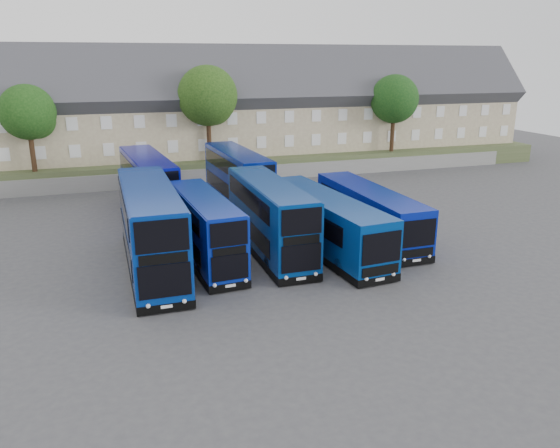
{
  "coord_description": "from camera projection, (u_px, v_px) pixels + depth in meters",
  "views": [
    {
      "loc": [
        -8.03,
        -27.7,
        11.72
      ],
      "look_at": [
        1.69,
        2.07,
        2.2
      ],
      "focal_mm": 35.0,
      "sensor_mm": 36.0,
      "label": 1
    }
  ],
  "objects": [
    {
      "name": "coach_east_b",
      "position": [
        369.0,
        214.0,
        37.02
      ],
      "size": [
        2.72,
        12.19,
        3.32
      ],
      "rotation": [
        0.0,
        0.0,
        0.01
      ],
      "color": "#081B99",
      "rests_on": "ground"
    },
    {
      "name": "earth_bank",
      "position": [
        178.0,
        157.0,
        61.62
      ],
      "size": [
        80.0,
        20.0,
        2.0
      ],
      "primitive_type": "cube",
      "color": "#44532E",
      "rests_on": "ground"
    },
    {
      "name": "retaining_wall",
      "position": [
        193.0,
        177.0,
        52.59
      ],
      "size": [
        70.0,
        0.4,
        1.5
      ],
      "primitive_type": "cube",
      "color": "slate",
      "rests_on": "ground"
    },
    {
      "name": "tree_west",
      "position": [
        29.0,
        114.0,
        47.65
      ],
      "size": [
        4.8,
        4.8,
        7.65
      ],
      "color": "#382314",
      "rests_on": "earth_bank"
    },
    {
      "name": "terrace_row",
      "position": [
        237.0,
        109.0,
        58.13
      ],
      "size": [
        66.0,
        10.4,
        11.2
      ],
      "color": "tan",
      "rests_on": "earth_bank"
    },
    {
      "name": "tree_far",
      "position": [
        410.0,
        93.0,
        66.29
      ],
      "size": [
        5.44,
        5.44,
        8.67
      ],
      "color": "#382314",
      "rests_on": "earth_bank"
    },
    {
      "name": "dd_front_mid",
      "position": [
        205.0,
        230.0,
        32.32
      ],
      "size": [
        3.0,
        10.19,
        4.0
      ],
      "rotation": [
        0.0,
        0.0,
        0.07
      ],
      "color": "#08219D",
      "rests_on": "ground"
    },
    {
      "name": "dd_rear_right",
      "position": [
        238.0,
        179.0,
        44.8
      ],
      "size": [
        3.27,
        11.48,
        4.51
      ],
      "rotation": [
        0.0,
        0.0,
        0.06
      ],
      "color": "navy",
      "rests_on": "ground"
    },
    {
      "name": "dd_front_right",
      "position": [
        270.0,
        219.0,
        33.8
      ],
      "size": [
        2.64,
        11.24,
        4.46
      ],
      "rotation": [
        0.0,
        0.0,
        0.01
      ],
      "color": "navy",
      "rests_on": "ground"
    },
    {
      "name": "coach_east_a",
      "position": [
        325.0,
        224.0,
        34.4
      ],
      "size": [
        3.83,
        13.03,
        3.51
      ],
      "rotation": [
        0.0,
        0.0,
        0.09
      ],
      "color": "navy",
      "rests_on": "ground"
    },
    {
      "name": "dd_rear_left",
      "position": [
        148.0,
        186.0,
        42.31
      ],
      "size": [
        3.65,
        11.67,
        4.57
      ],
      "rotation": [
        0.0,
        0.0,
        0.09
      ],
      "color": "#070B8B",
      "rests_on": "ground"
    },
    {
      "name": "ground",
      "position": [
        263.0,
        274.0,
        30.98
      ],
      "size": [
        120.0,
        120.0,
        0.0
      ],
      "primitive_type": "plane",
      "color": "#414146",
      "rests_on": "ground"
    },
    {
      "name": "tree_mid",
      "position": [
        209.0,
        98.0,
        52.56
      ],
      "size": [
        5.76,
        5.76,
        9.18
      ],
      "color": "#382314",
      "rests_on": "earth_bank"
    },
    {
      "name": "tree_east",
      "position": [
        395.0,
        101.0,
        58.24
      ],
      "size": [
        5.12,
        5.12,
        8.16
      ],
      "color": "#382314",
      "rests_on": "earth_bank"
    },
    {
      "name": "dd_front_left",
      "position": [
        151.0,
        230.0,
        30.91
      ],
      "size": [
        2.85,
        12.27,
        4.87
      ],
      "rotation": [
        0.0,
        0.0,
        0.0
      ],
      "color": "navy",
      "rests_on": "ground"
    }
  ]
}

